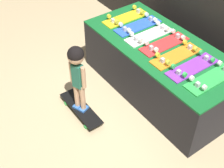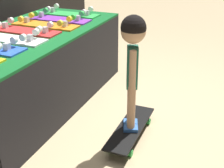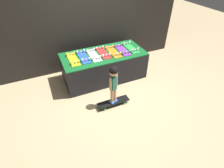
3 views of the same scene
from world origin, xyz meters
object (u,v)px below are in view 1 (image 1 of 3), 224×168
object	(u,v)px
skateboard_white_on_rack	(149,34)
skateboard_purple_on_rack	(192,66)
skateboard_blue_on_rack	(138,25)
child	(77,68)
skateboard_orange_on_rack	(176,55)
skateboard_red_on_rack	(165,43)
skateboard_yellow_on_rack	(126,17)
skateboard_on_floor	(81,109)
skateboard_green_on_rack	(211,78)

from	to	relation	value
skateboard_white_on_rack	skateboard_purple_on_rack	world-z (taller)	same
skateboard_blue_on_rack	child	bearing A→B (deg)	-75.01
skateboard_orange_on_rack	skateboard_red_on_rack	bearing A→B (deg)	168.31
skateboard_yellow_on_rack	skateboard_white_on_rack	distance (m)	0.49
skateboard_yellow_on_rack	skateboard_on_floor	size ratio (longest dim) A/B	0.91
skateboard_on_floor	skateboard_green_on_rack	bearing A→B (deg)	47.55
skateboard_yellow_on_rack	skateboard_blue_on_rack	world-z (taller)	same
skateboard_red_on_rack	skateboard_orange_on_rack	world-z (taller)	same
skateboard_green_on_rack	skateboard_purple_on_rack	bearing A→B (deg)	-175.62
skateboard_blue_on_rack	skateboard_green_on_rack	distance (m)	1.23
skateboard_yellow_on_rack	skateboard_red_on_rack	xyz separation A→B (m)	(0.74, 0.01, 0.00)
skateboard_white_on_rack	skateboard_green_on_rack	world-z (taller)	same
skateboard_white_on_rack	skateboard_red_on_rack	world-z (taller)	same
skateboard_orange_on_rack	child	xyz separation A→B (m)	(-0.45, -1.02, -0.00)
skateboard_white_on_rack	skateboard_purple_on_rack	bearing A→B (deg)	-2.27
skateboard_yellow_on_rack	skateboard_purple_on_rack	distance (m)	1.23
skateboard_yellow_on_rack	child	size ratio (longest dim) A/B	0.72
skateboard_white_on_rack	child	size ratio (longest dim) A/B	0.72
skateboard_yellow_on_rack	skateboard_orange_on_rack	size ratio (longest dim) A/B	1.00
skateboard_blue_on_rack	child	world-z (taller)	child
skateboard_white_on_rack	skateboard_green_on_rack	bearing A→B (deg)	-0.60
skateboard_red_on_rack	skateboard_purple_on_rack	bearing A→B (deg)	-6.01
skateboard_yellow_on_rack	skateboard_purple_on_rack	xyz separation A→B (m)	(1.23, -0.05, 0.00)
skateboard_yellow_on_rack	child	xyz separation A→B (m)	(0.53, -1.06, -0.00)
skateboard_blue_on_rack	skateboard_on_floor	world-z (taller)	skateboard_blue_on_rack
skateboard_blue_on_rack	skateboard_purple_on_rack	distance (m)	0.99
skateboard_on_floor	child	xyz separation A→B (m)	(0.00, 0.00, 0.63)
skateboard_yellow_on_rack	skateboard_orange_on_rack	bearing A→B (deg)	-2.60
skateboard_green_on_rack	skateboard_on_floor	bearing A→B (deg)	-132.45
skateboard_orange_on_rack	child	size ratio (longest dim) A/B	0.72
skateboard_green_on_rack	child	world-z (taller)	child
skateboard_red_on_rack	child	bearing A→B (deg)	-100.98
skateboard_yellow_on_rack	skateboard_red_on_rack	size ratio (longest dim) A/B	1.00
skateboard_orange_on_rack	skateboard_green_on_rack	xyz separation A→B (m)	(0.49, 0.02, 0.00)
skateboard_blue_on_rack	skateboard_purple_on_rack	size ratio (longest dim) A/B	1.00
skateboard_white_on_rack	child	xyz separation A→B (m)	(0.04, -1.04, -0.00)
skateboard_orange_on_rack	child	distance (m)	1.11
skateboard_white_on_rack	skateboard_on_floor	size ratio (longest dim) A/B	0.91
skateboard_blue_on_rack	skateboard_green_on_rack	bearing A→B (deg)	-1.48
skateboard_blue_on_rack	skateboard_orange_on_rack	size ratio (longest dim) A/B	1.00
child	skateboard_red_on_rack	bearing A→B (deg)	58.84
skateboard_blue_on_rack	skateboard_orange_on_rack	xyz separation A→B (m)	(0.74, -0.05, 0.00)
skateboard_white_on_rack	skateboard_on_floor	xyz separation A→B (m)	(0.04, -1.04, -0.63)
skateboard_green_on_rack	skateboard_orange_on_rack	bearing A→B (deg)	-177.91
skateboard_white_on_rack	skateboard_purple_on_rack	distance (m)	0.74
skateboard_yellow_on_rack	skateboard_purple_on_rack	size ratio (longest dim) A/B	1.00
skateboard_yellow_on_rack	skateboard_white_on_rack	bearing A→B (deg)	-1.90
skateboard_yellow_on_rack	skateboard_red_on_rack	distance (m)	0.74
skateboard_purple_on_rack	skateboard_yellow_on_rack	bearing A→B (deg)	177.88
skateboard_purple_on_rack	skateboard_green_on_rack	xyz separation A→B (m)	(0.25, 0.02, 0.00)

